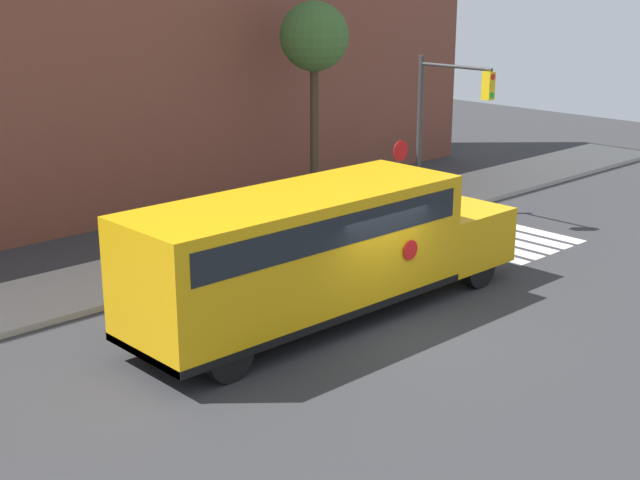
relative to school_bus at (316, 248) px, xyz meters
name	(u,v)px	position (x,y,z in m)	size (l,w,h in m)	color
ground_plane	(386,326)	(0.88, -1.26, -1.68)	(60.00, 60.00, 0.00)	#333335
sidewalk_strip	(206,256)	(0.88, 5.24, -1.61)	(44.00, 3.00, 0.15)	#B2ADA3
building_backdrop	(69,8)	(0.88, 11.74, 4.67)	(32.00, 4.00, 12.70)	brown
crosswalk_stripes	(507,241)	(8.15, 0.74, -1.68)	(3.30, 3.20, 0.01)	white
school_bus	(316,248)	(0.00, 0.00, 0.00)	(10.06, 2.57, 2.95)	#EAA80F
stop_sign	(400,169)	(7.41, 4.23, -0.03)	(0.63, 0.10, 2.54)	#38383A
traffic_light	(443,114)	(8.54, 3.55, 1.60)	(0.28, 2.74, 4.97)	#38383A
tree_near_sidewalk	(314,40)	(6.98, 7.54, 3.66)	(2.18, 2.18, 6.54)	#423323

